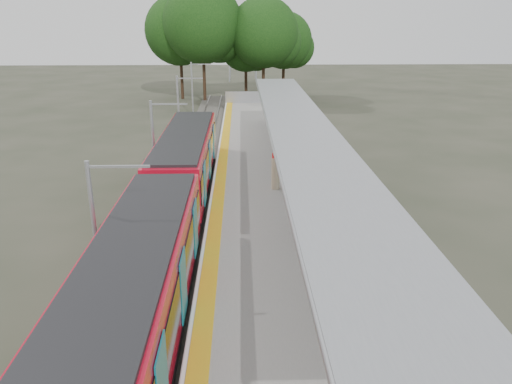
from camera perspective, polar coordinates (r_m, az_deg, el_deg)
The scene contains 13 objects.
trackbed at distance 30.21m, azimuth -7.62°, elevation 0.70°, with size 3.00×70.00×0.24m, color #59544C.
platform at distance 29.96m, azimuth 0.94°, elevation 1.48°, with size 6.00×50.00×1.00m, color gray.
tactile_strip at distance 29.80m, azimuth -3.96°, elevation 2.37°, with size 0.60×50.00×0.02m, color gold.
end_fence at distance 54.05m, azimuth -0.28°, elevation 10.81°, with size 6.00×0.10×1.20m, color #9EA0A5.
train at distance 21.94m, azimuth -9.86°, elevation -1.38°, with size 2.74×27.60×3.62m.
canopy at distance 25.44m, azimuth 5.03°, elevation 6.79°, with size 3.27×38.00×3.66m.
tree_cluster at distance 61.73m, azimuth -3.33°, elevation 17.81°, with size 20.28×12.39×13.53m.
catenary_masts at distance 28.72m, azimuth -11.48°, elevation 5.30°, with size 2.08×48.16×5.40m.
bench_mid at distance 21.21m, azimuth 7.20°, elevation -3.51°, with size 0.93×1.53×1.01m.
bench_far at distance 42.74m, azimuth 2.23°, elevation 8.44°, with size 0.57×1.63×1.10m.
info_pillar_near at distance 21.30m, azimuth 6.93°, elevation -2.87°, with size 0.37×0.37×1.64m.
info_pillar_far at distance 26.54m, azimuth 2.25°, elevation 2.15°, with size 0.45×0.45×1.98m.
litter_bin at distance 28.22m, azimuth 3.52°, elevation 2.25°, with size 0.41×0.41×0.83m, color #9EA0A5.
Camera 1 is at (-1.35, -8.46, 9.76)m, focal length 35.00 mm.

